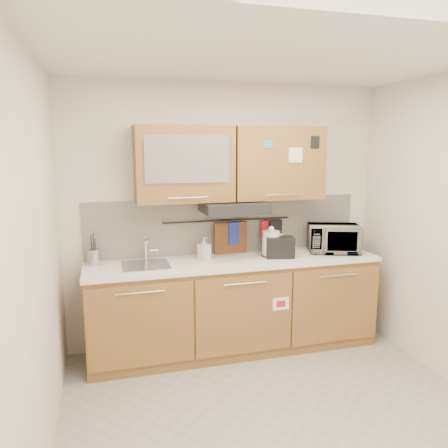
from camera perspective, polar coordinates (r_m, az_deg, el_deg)
floor at (r=3.56m, az=7.51°, el=-23.99°), size 3.20×3.20×0.00m
ceiling at (r=3.01m, az=8.74°, el=21.62°), size 3.20×3.20×0.00m
wall_back at (r=4.42m, az=0.31°, el=1.11°), size 3.20×0.00×3.20m
wall_left at (r=2.82m, az=-23.42°, el=-4.99°), size 0.00×3.00×3.00m
base_cabinet at (r=4.37m, az=1.42°, el=-11.17°), size 2.80×0.64×0.88m
countertop at (r=4.21m, az=1.46°, el=-4.91°), size 2.82×0.62×0.04m
backsplash at (r=4.43m, az=0.35°, el=-0.19°), size 2.80×0.02×0.56m
upper_cabinets at (r=4.20m, az=0.92°, el=7.91°), size 1.82×0.37×0.70m
range_hood at (r=4.17m, az=1.25°, el=2.22°), size 0.60×0.46×0.10m
sink at (r=4.07m, az=-10.18°, el=-5.27°), size 0.42×0.40×0.26m
utensil_rail at (r=4.38m, az=0.49°, el=0.50°), size 1.30×0.02×0.02m
utensil_crock at (r=4.17m, az=-16.60°, el=-4.13°), size 0.12×0.12×0.30m
kettle at (r=4.34m, az=6.17°, el=-2.61°), size 0.22×0.19×0.30m
toaster at (r=4.30m, az=7.32°, el=-2.99°), size 0.30×0.21×0.20m
microwave at (r=4.61m, az=14.13°, el=-1.86°), size 0.59×0.49×0.28m
soap_bottle at (r=4.21m, az=-2.60°, el=-3.13°), size 0.13×0.13×0.22m
cutting_board at (r=4.42m, az=0.88°, el=-2.50°), size 0.35×0.05×0.43m
oven_mitt at (r=4.41m, az=1.37°, el=-1.22°), size 0.14×0.06×0.23m
dark_pouch at (r=4.56m, az=6.67°, el=-0.96°), size 0.16×0.08×0.24m
pot_holder at (r=4.52m, az=5.64°, el=-0.68°), size 0.15×0.06×0.18m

